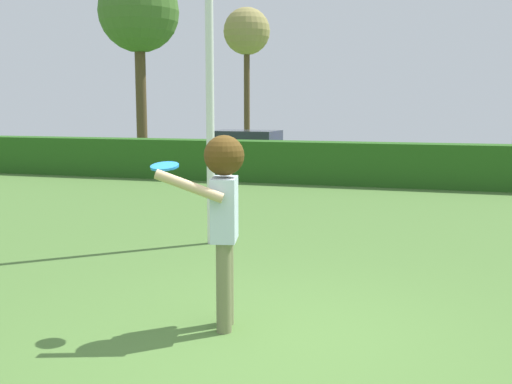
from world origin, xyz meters
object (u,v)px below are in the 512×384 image
(lamppost, at_px, (209,43))
(parked_car_blue, at_px, (246,147))
(person, at_px, (223,204))
(frisbee, at_px, (165,166))
(maple_tree, at_px, (247,34))
(birch_tree, at_px, (139,14))

(lamppost, bearing_deg, parked_car_blue, 105.12)
(person, relative_size, parked_car_blue, 0.42)
(frisbee, height_order, maple_tree, maple_tree)
(birch_tree, bearing_deg, person, -60.32)
(frisbee, distance_m, lamppost, 3.72)
(birch_tree, relative_size, maple_tree, 1.18)
(frisbee, bearing_deg, person, 8.96)
(birch_tree, bearing_deg, parked_car_blue, -20.79)
(lamppost, height_order, birch_tree, birch_tree)
(birch_tree, bearing_deg, maple_tree, 39.95)
(person, xyz_separation_m, parked_car_blue, (-4.37, 14.36, -0.49))
(lamppost, xyz_separation_m, parked_car_blue, (-3.01, 11.12, -2.27))
(person, height_order, parked_car_blue, person)
(lamppost, bearing_deg, maple_tree, 105.70)
(frisbee, height_order, lamppost, lamppost)
(parked_car_blue, height_order, birch_tree, birch_tree)
(maple_tree, bearing_deg, lamppost, -74.30)
(frisbee, height_order, birch_tree, birch_tree)
(person, height_order, maple_tree, maple_tree)
(person, xyz_separation_m, birch_tree, (-9.24, 16.20, 4.40))
(parked_car_blue, bearing_deg, birch_tree, 159.21)
(person, relative_size, lamppost, 0.34)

